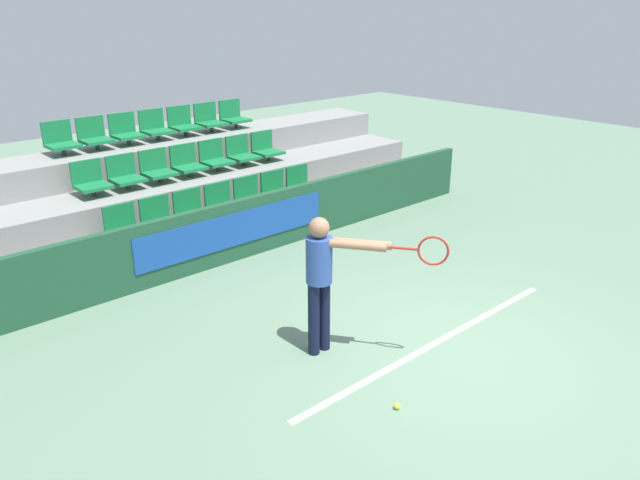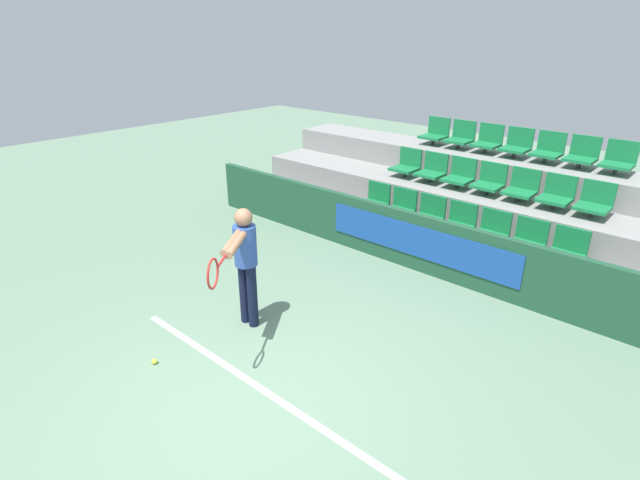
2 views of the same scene
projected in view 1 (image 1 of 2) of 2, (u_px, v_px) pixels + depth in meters
The scene contains 29 objects.
ground_plane at pixel (455, 353), 7.02m from camera, with size 30.00×30.00×0.00m, color slate.
court_baseline at pixel (435, 343), 7.22m from camera, with size 4.36×0.08×0.01m.
barrier_wall at pixel (248, 227), 9.56m from camera, with size 10.01×0.14×0.93m.
bleacher_tier_front at pixel (228, 231), 10.05m from camera, with size 9.61×1.01×0.46m.
bleacher_tier_middle at pixel (194, 203), 10.66m from camera, with size 9.61×1.01×0.92m.
bleacher_tier_back at pixel (163, 179), 11.28m from camera, with size 9.61×1.01×1.38m.
stadium_chair_0 at pixel (124, 226), 8.93m from camera, with size 0.47×0.45×0.53m.
stadium_chair_1 at pixel (159, 218), 9.28m from camera, with size 0.47×0.45×0.53m.
stadium_chair_2 at pixel (192, 210), 9.62m from camera, with size 0.47×0.45×0.53m.
stadium_chair_3 at pixel (222, 203), 9.97m from camera, with size 0.47×0.45×0.53m.
stadium_chair_4 at pixel (250, 196), 10.32m from camera, with size 0.47×0.45×0.53m.
stadium_chair_5 at pixel (277, 189), 10.67m from camera, with size 0.47×0.45×0.53m.
stadium_chair_6 at pixel (301, 183), 11.02m from camera, with size 0.47×0.45×0.53m.
stadium_chair_7 at pixel (91, 181), 9.46m from camera, with size 0.47×0.45×0.53m.
stadium_chair_8 at pixel (125, 175), 9.81m from camera, with size 0.47×0.45×0.53m.
stadium_chair_9 at pixel (157, 169), 10.16m from camera, with size 0.47×0.45×0.53m.
stadium_chair_10 at pixel (187, 163), 10.50m from camera, with size 0.47×0.45×0.53m.
stadium_chair_11 at pixel (215, 158), 10.85m from camera, with size 0.47×0.45×0.53m.
stadium_chair_12 at pixel (241, 153), 11.20m from camera, with size 0.47×0.45×0.53m.
stadium_chair_13 at pixel (266, 148), 11.55m from camera, with size 0.47×0.45×0.53m.
stadium_chair_14 at pixel (61, 141), 9.99m from camera, with size 0.47×0.45×0.53m.
stadium_chair_15 at pixel (94, 136), 10.34m from camera, with size 0.47×0.45×0.53m.
stadium_chair_16 at pixel (126, 131), 10.69m from camera, with size 0.47×0.45×0.53m.
stadium_chair_17 at pixel (155, 127), 11.03m from camera, with size 0.47×0.45×0.53m.
stadium_chair_18 at pixel (183, 123), 11.38m from camera, with size 0.47×0.45×0.53m.
stadium_chair_19 at pixel (209, 120), 11.73m from camera, with size 0.47×0.45×0.53m.
stadium_chair_20 at pixel (234, 116), 12.08m from camera, with size 0.47×0.45×0.53m.
tennis_player at pixel (326, 272), 6.71m from camera, with size 0.93×1.27×1.60m.
tennis_ball at pixel (397, 406), 6.06m from camera, with size 0.07×0.07×0.07m.
Camera 1 is at (-5.21, -3.50, 3.73)m, focal length 35.00 mm.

